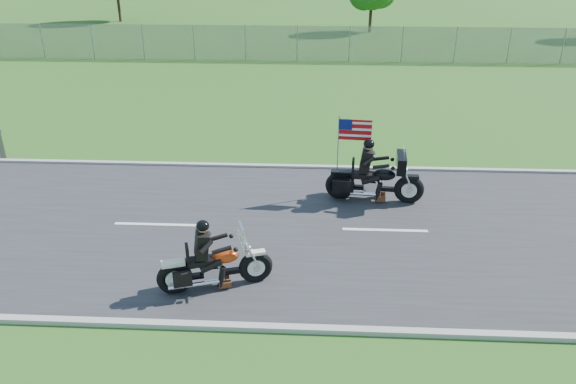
{
  "coord_description": "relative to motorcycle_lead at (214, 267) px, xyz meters",
  "views": [
    {
      "loc": [
        2.13,
        -12.77,
        7.18
      ],
      "look_at": [
        1.49,
        0.0,
        1.07
      ],
      "focal_mm": 35.0,
      "sensor_mm": 36.0,
      "label": 1
    }
  ],
  "objects": [
    {
      "name": "motorcycle_lead",
      "position": [
        0.0,
        0.0,
        0.0
      ],
      "size": [
        2.46,
        1.11,
        1.7
      ],
      "rotation": [
        0.0,
        0.0,
        0.3
      ],
      "color": "black",
      "rests_on": "ground"
    },
    {
      "name": "curb_north",
      "position": [
        -0.02,
        6.74,
        -0.49
      ],
      "size": [
        120.0,
        0.18,
        0.12
      ],
      "primitive_type": "cube",
      "color": "#9E9B93",
      "rests_on": "ground"
    },
    {
      "name": "curb_south",
      "position": [
        -0.02,
        -1.36,
        -0.49
      ],
      "size": [
        120.0,
        0.18,
        0.12
      ],
      "primitive_type": "cube",
      "color": "#9E9B93",
      "rests_on": "ground"
    },
    {
      "name": "motorcycle_follow",
      "position": [
        3.82,
        4.47,
        0.1
      ],
      "size": [
        2.8,
        0.95,
        2.33
      ],
      "rotation": [
        0.0,
        0.0,
        -0.09
      ],
      "color": "black",
      "rests_on": "ground"
    },
    {
      "name": "road",
      "position": [
        -0.02,
        2.69,
        -0.52
      ],
      "size": [
        120.0,
        8.0,
        0.04
      ],
      "primitive_type": "cube",
      "color": "#28282B",
      "rests_on": "ground"
    },
    {
      "name": "ground",
      "position": [
        -0.02,
        2.69,
        -0.54
      ],
      "size": [
        420.0,
        420.0,
        0.0
      ],
      "primitive_type": "plane",
      "color": "#284F18",
      "rests_on": "ground"
    },
    {
      "name": "fence",
      "position": [
        -5.02,
        22.69,
        0.46
      ],
      "size": [
        60.0,
        0.03,
        2.0
      ],
      "primitive_type": "cube",
      "color": "gray",
      "rests_on": "ground"
    }
  ]
}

